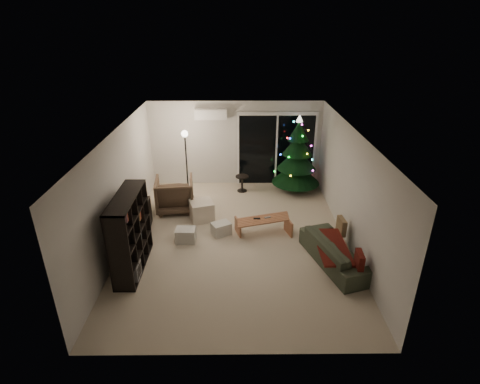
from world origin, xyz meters
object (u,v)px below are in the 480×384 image
Objects in this scene: armchair at (175,194)px; coffee_table at (263,226)px; bookshelf at (120,233)px; sofa at (336,252)px; media_cabinet at (139,219)px; christmas_tree at (297,154)px.

armchair reaches higher than coffee_table.
bookshelf is 3.21m from coffee_table.
media_cabinet is at bearing 56.23° from sofa.
christmas_tree is at bearing 49.42° from coffee_table.
christmas_tree is at bearing -12.29° from sofa.
media_cabinet is 4.49m from sofa.
armchair is at bearing 52.16° from bookshelf.
media_cabinet reaches higher than sofa.
bookshelf is 0.71× the size of christmas_tree.
media_cabinet is at bearing 161.52° from coffee_table.
sofa is 3.74m from christmas_tree.
christmas_tree is at bearing 19.94° from bookshelf.
armchair is 4.37m from sofa.
christmas_tree is at bearing -166.98° from armchair.
sofa is 1.52× the size of coffee_table.
sofa is at bearing -21.85° from bookshelf.
coffee_table is (2.23, -1.25, -0.25)m from armchair.
christmas_tree reaches higher than coffee_table.
bookshelf is 0.84× the size of sofa.
armchair is at bearing -160.07° from christmas_tree.
armchair reaches higher than media_cabinet.
armchair is 2.56m from coffee_table.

